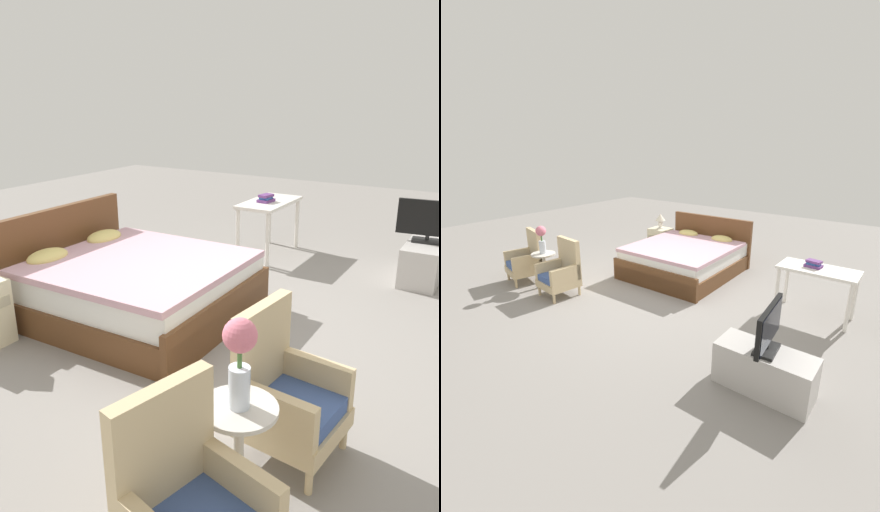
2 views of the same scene
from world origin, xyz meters
The scene contains 12 objects.
ground_plane centered at (0.00, 0.00, 0.00)m, with size 16.00×16.00×0.00m, color gray.
bed centered at (-0.20, 1.18, 0.30)m, with size 1.80×2.06×0.96m.
armchair_by_window_left centered at (-2.25, -0.90, 0.37)m, with size 0.65×0.65×0.92m.
armchair_by_window_right centered at (-1.25, -0.90, 0.37)m, with size 0.59×0.59×0.92m.
side_table centered at (-1.76, -0.87, 0.38)m, with size 0.40×0.40×0.60m.
flower_vase centered at (-1.76, -0.87, 0.89)m, with size 0.17×0.17×0.48m.
nightstand centered at (-1.37, 1.87, 0.29)m, with size 0.44×0.41×0.58m.
table_lamp centered at (-1.37, 1.87, 0.79)m, with size 0.22×0.22×0.33m.
tv_stand centered at (2.27, -1.10, 0.23)m, with size 0.96×0.40×0.45m.
tv_flatscreen centered at (2.27, -1.10, 0.70)m, with size 0.23×0.70×0.48m.
vanity_desk centered at (2.22, 0.86, 0.62)m, with size 1.04×0.52×0.72m.
book_stack centered at (2.14, 0.87, 0.77)m, with size 0.24×0.18×0.10m.
Camera 2 is at (3.24, -4.00, 2.35)m, focal length 24.00 mm.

